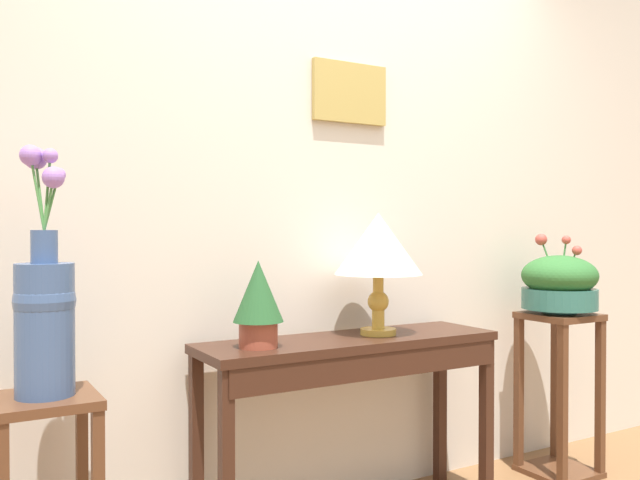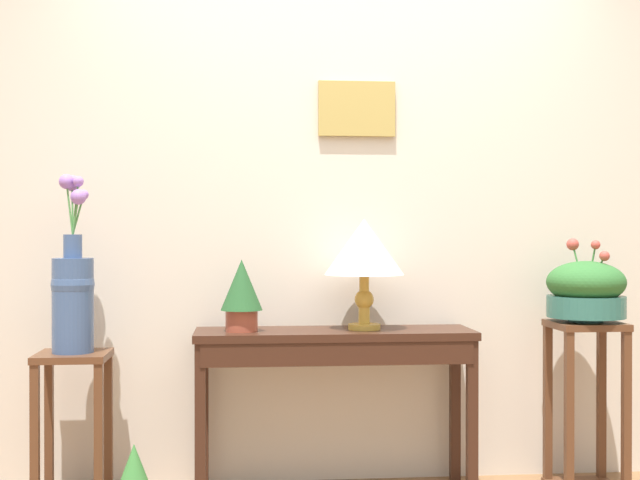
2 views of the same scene
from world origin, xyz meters
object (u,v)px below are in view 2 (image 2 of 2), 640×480
Objects in this scene: pedestal_stand_left at (73,429)px; pedestal_stand_right at (586,407)px; potted_plant_floor at (134,480)px; table_lamp at (364,250)px; console_table at (335,355)px; flower_vase_tall_left at (73,291)px; potted_plant_on_console at (242,292)px; planter_bowl_wide_right at (586,290)px.

pedestal_stand_right is (2.27, -0.02, 0.06)m from pedestal_stand_left.
potted_plant_floor is (0.30, -0.29, -0.15)m from pedestal_stand_left.
potted_plant_floor is at bearing -161.03° from table_lamp.
table_lamp is at bearing 18.97° from potted_plant_floor.
console_table is at bearing 0.90° from pedestal_stand_left.
console_table is 1.00m from potted_plant_floor.
console_table is 3.76× the size of potted_plant_floor.
pedestal_stand_right is at bearing -3.73° from table_lamp.
flower_vase_tall_left reaches higher than potted_plant_floor.
potted_plant_on_console is 0.48× the size of pedestal_stand_left.
table_lamp is at bearing 9.63° from console_table.
flower_vase_tall_left is at bearing -179.18° from console_table.
table_lamp is at bearing 2.68° from potted_plant_on_console.
console_table is at bearing 0.39° from potted_plant_on_console.
console_table is 1.17m from pedestal_stand_left.
table_lamp is 1.57× the size of potted_plant_on_console.
pedestal_stand_right is at bearing -0.66° from flower_vase_tall_left.
planter_bowl_wide_right is (2.27, -0.03, -0.01)m from flower_vase_tall_left.
pedestal_stand_left is 2.27m from pedestal_stand_right.
table_lamp reaches higher than pedestal_stand_right.
potted_plant_on_console is 0.90m from potted_plant_floor.
pedestal_stand_left is 0.85× the size of flower_vase_tall_left.
console_table is 1.17m from planter_bowl_wide_right.
table_lamp is at bearing 1.76° from flower_vase_tall_left.
planter_bowl_wide_right is at bearing -0.66° from flower_vase_tall_left.
pedestal_stand_right is (1.00, -0.07, -0.71)m from table_lamp.
table_lamp reaches higher than console_table.
flower_vase_tall_left is 2.27m from planter_bowl_wide_right.
pedestal_stand_left is at bearing 179.38° from planter_bowl_wide_right.
pedestal_stand_right is at bearing -2.15° from console_table.
pedestal_stand_right is 2.05× the size of planter_bowl_wide_right.
pedestal_stand_left is (-1.27, -0.04, -0.77)m from table_lamp.
flower_vase_tall_left is 2.04× the size of planter_bowl_wide_right.
potted_plant_floor is at bearing -44.93° from pedestal_stand_left.
pedestal_stand_left is (-1.14, -0.02, -0.30)m from console_table.
planter_bowl_wide_right is 2.12m from potted_plant_floor.
potted_plant_floor is at bearing -45.08° from flower_vase_tall_left.
potted_plant_on_console is 0.41× the size of pedestal_stand_right.
table_lamp reaches higher than planter_bowl_wide_right.
table_lamp is 0.58m from potted_plant_on_console.
console_table reaches higher than pedestal_stand_left.
pedestal_stand_left is 0.59m from flower_vase_tall_left.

